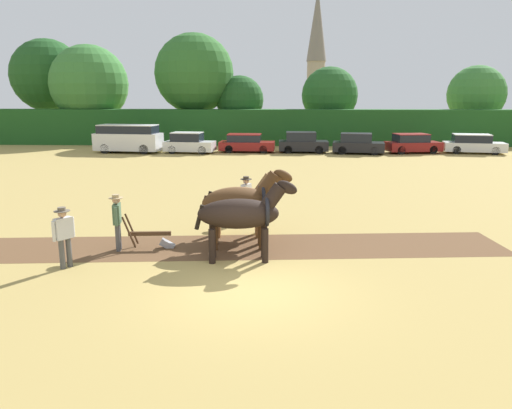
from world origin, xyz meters
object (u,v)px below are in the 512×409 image
object	(u,v)px
plow	(154,238)
parked_van	(128,138)
parked_car_center_right	(358,144)
farmer_onlooker_left	(64,233)
farmer_beside_team	(246,195)
parked_car_center_left	(246,143)
parked_car_center	(303,143)
tree_center	(240,100)
draft_horse_trail_left	(241,199)
tree_right	(476,94)
draft_horse_lead_right	(242,203)
tree_left	(89,84)
church_spire	(317,51)
parked_car_left	(189,143)
parked_car_far_right	(473,144)
draft_horse_lead_left	(242,214)
tree_far_left	(48,76)
parked_car_right	(412,144)
tree_center_left	(194,74)
farmer_at_plow	(117,218)
tree_center_right	(330,95)

from	to	relation	value
plow	parked_van	bearing A→B (deg)	103.17
parked_car_center_right	farmer_onlooker_left	bearing A→B (deg)	-105.41
farmer_beside_team	parked_car_center_left	xyz separation A→B (m)	(-1.28, 21.71, -0.27)
farmer_beside_team	parked_car_center	bearing A→B (deg)	107.21
tree_center	parked_car_center_left	xyz separation A→B (m)	(1.09, -8.13, -3.23)
farmer_beside_team	draft_horse_trail_left	bearing A→B (deg)	-65.94
tree_right	parked_car_center_left	world-z (taller)	tree_right
draft_horse_lead_right	parked_van	world-z (taller)	draft_horse_lead_right
plow	farmer_onlooker_left	bearing A→B (deg)	-141.59
farmer_onlooker_left	parked_car_center	distance (m)	27.82
parked_car_center	tree_center	bearing A→B (deg)	124.65
tree_right	parked_van	bearing A→B (deg)	-161.04
tree_left	parked_car_center	world-z (taller)	tree_left
church_spire	parked_car_center_right	bearing A→B (deg)	-90.47
tree_left	draft_horse_trail_left	distance (m)	35.51
parked_van	parked_car_left	distance (m)	4.76
tree_left	parked_car_far_right	distance (m)	33.90
draft_horse_lead_left	plow	distance (m)	3.09
draft_horse_lead_right	parked_car_left	distance (m)	24.64
tree_far_left	parked_car_right	world-z (taller)	tree_far_left
parked_van	tree_left	bearing A→B (deg)	132.16
church_spire	farmer_onlooker_left	xyz separation A→B (m)	(-12.25, -75.18, -10.39)
parked_car_right	tree_center_left	bearing A→B (deg)	146.76
draft_horse_lead_left	farmer_onlooker_left	xyz separation A→B (m)	(-4.68, -0.82, -0.37)
parked_car_center_left	parked_car_right	world-z (taller)	parked_car_right
church_spire	plow	size ratio (longest dim) A/B	14.05
parked_car_far_right	parked_car_left	bearing A→B (deg)	-168.59
tree_far_left	farmer_beside_team	distance (m)	38.62
farmer_beside_team	tree_center	bearing A→B (deg)	120.02
draft_horse_lead_right	tree_right	bearing A→B (deg)	55.24
farmer_at_plow	tree_center_right	bearing A→B (deg)	63.36
church_spire	parked_car_center_right	world-z (taller)	church_spire
draft_horse_trail_left	parked_car_left	distance (m)	23.42
parked_van	farmer_at_plow	bearing A→B (deg)	-67.23
draft_horse_lead_right	farmer_onlooker_left	xyz separation A→B (m)	(-4.58, -2.04, -0.40)
draft_horse_trail_left	parked_car_center	distance (m)	23.69
parked_car_far_right	tree_left	bearing A→B (deg)	176.09
tree_center_right	tree_right	world-z (taller)	tree_right
farmer_at_plow	parked_car_center_left	size ratio (longest dim) A/B	0.38
tree_center_left	church_spire	xyz separation A→B (m)	(14.30, 40.20, 5.04)
farmer_onlooker_left	parked_car_right	world-z (taller)	farmer_onlooker_left
tree_center_right	draft_horse_trail_left	distance (m)	33.17
tree_center_left	draft_horse_lead_left	distance (m)	35.18
tree_center_left	draft_horse_lead_right	size ratio (longest dim) A/B	3.49
parked_car_right	parked_car_far_right	world-z (taller)	parked_car_right
parked_van	parked_car_center_left	bearing A→B (deg)	12.02
draft_horse_lead_left	farmer_onlooker_left	size ratio (longest dim) A/B	1.74
parked_car_center_right	tree_far_left	bearing A→B (deg)	168.29
farmer_onlooker_left	parked_car_center_left	distance (m)	27.04
farmer_onlooker_left	parked_car_far_right	world-z (taller)	farmer_onlooker_left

